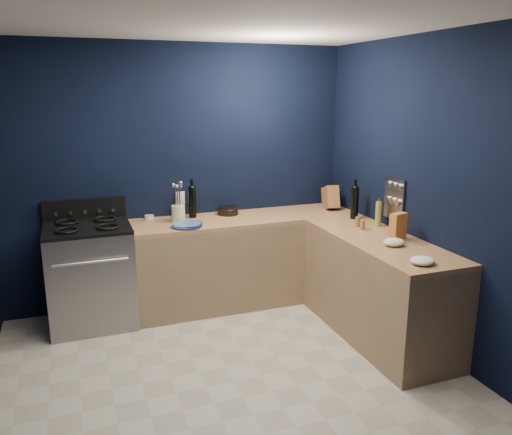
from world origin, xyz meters
name	(u,v)px	position (x,y,z in m)	size (l,w,h in m)	color
floor	(234,383)	(0.00, 0.00, -0.01)	(3.50, 3.50, 0.02)	#B1AC9B
ceiling	(229,15)	(0.00, 0.00, 2.61)	(3.50, 3.50, 0.02)	silver
wall_back	(179,176)	(0.00, 1.76, 1.30)	(3.50, 0.02, 2.60)	black
wall_right	(438,197)	(1.76, 0.00, 1.30)	(0.02, 3.50, 2.60)	black
wall_front	(370,318)	(0.00, -1.76, 1.30)	(3.50, 0.02, 2.60)	black
cab_back	(246,261)	(0.60, 1.44, 0.43)	(2.30, 0.63, 0.86)	#8F7253
top_back	(246,219)	(0.60, 1.44, 0.88)	(2.30, 0.63, 0.04)	brown
cab_right	(378,290)	(1.44, 0.29, 0.43)	(0.63, 1.67, 0.86)	#8F7253
top_right	(381,241)	(1.44, 0.29, 0.88)	(0.63, 1.67, 0.04)	brown
gas_range	(91,277)	(-0.93, 1.42, 0.46)	(0.76, 0.66, 0.92)	gray
oven_door	(93,290)	(-0.93, 1.10, 0.45)	(0.59, 0.02, 0.42)	black
cooktop	(87,228)	(-0.93, 1.42, 0.94)	(0.76, 0.66, 0.03)	black
backguard	(85,209)	(-0.93, 1.72, 1.04)	(0.76, 0.06, 0.20)	black
spice_panel	(394,199)	(1.74, 0.55, 1.18)	(0.02, 0.28, 0.38)	gray
wall_outlet	(180,198)	(0.00, 1.74, 1.08)	(0.09, 0.02, 0.13)	white
plate_stack	(187,225)	(-0.05, 1.26, 0.92)	(0.27, 0.27, 0.03)	#324DA7
ramekin	(149,217)	(-0.33, 1.69, 0.92)	(0.09, 0.09, 0.04)	white
utensil_crock	(178,214)	(-0.08, 1.48, 0.98)	(0.13, 0.13, 0.16)	beige
wine_bottle_back	(192,202)	(0.09, 1.60, 1.05)	(0.08, 0.08, 0.31)	black
lemon_basket	(228,211)	(0.46, 1.60, 0.94)	(0.21, 0.21, 0.08)	black
knife_block	(330,198)	(1.58, 1.47, 1.02)	(0.13, 0.22, 0.24)	brown
wine_bottle_right	(355,203)	(1.59, 1.00, 1.06)	(0.08, 0.08, 0.31)	black
oil_bottle	(378,214)	(1.65, 0.67, 1.02)	(0.05, 0.05, 0.23)	#9A9537
spice_jar_near	(358,222)	(1.46, 0.71, 0.95)	(0.04, 0.04, 0.09)	olive
spice_jar_far	(363,225)	(1.45, 0.61, 0.95)	(0.05, 0.05, 0.09)	olive
crouton_bag	(398,226)	(1.56, 0.23, 1.02)	(0.16, 0.07, 0.23)	#BB492D
towel_front	(394,242)	(1.42, 0.08, 0.93)	(0.18, 0.15, 0.06)	white
towel_end	(422,261)	(1.35, -0.38, 0.93)	(0.19, 0.17, 0.06)	white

